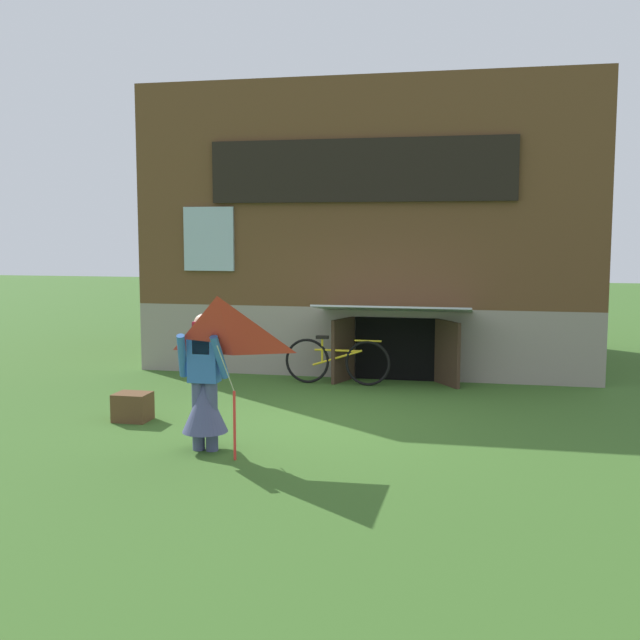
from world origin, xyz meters
TOP-DOWN VIEW (x-y plane):
  - ground_plane at (0.00, 0.00)m, footprint 60.00×60.00m
  - log_house at (-0.00, 5.42)m, footprint 7.93×5.96m
  - person at (-1.01, -1.70)m, footprint 0.61×0.52m
  - kite at (-0.65, -2.25)m, footprint 1.04×0.96m
  - bicycle_yellow at (-0.27, 2.40)m, footprint 1.74×0.09m
  - wooden_crate at (-2.44, -0.57)m, footprint 0.45×0.38m

SIDE VIEW (x-z plane):
  - ground_plane at x=0.00m, z-range 0.00..0.00m
  - wooden_crate at x=-2.44m, z-range 0.00..0.37m
  - bicycle_yellow at x=-0.27m, z-range -0.01..0.78m
  - person at x=-1.01m, z-range -0.12..1.44m
  - kite at x=-0.65m, z-range 0.49..2.21m
  - log_house at x=0.00m, z-range 0.00..5.02m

